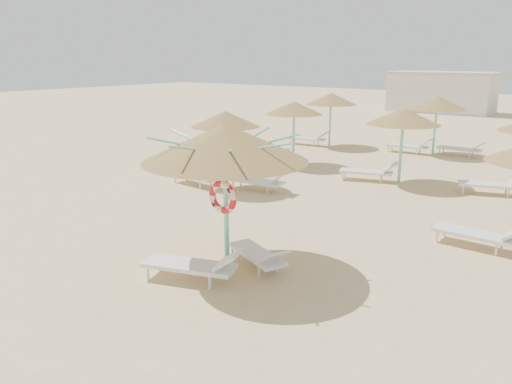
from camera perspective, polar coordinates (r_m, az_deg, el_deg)
The scene contains 6 objects.
ground at distance 11.03m, azimuth -2.89°, elevation -8.24°, with size 120.00×120.00×0.00m, color #D2B980.
main_palapa at distance 10.24m, azimuth -3.55°, elevation 5.60°, with size 3.44×3.44×3.08m.
lounger_main_a at distance 10.17m, azimuth -6.95°, elevation -8.24°, with size 2.13×1.24×0.74m.
lounger_main_b at distance 10.70m, azimuth 0.39°, elevation -7.16°, with size 1.86×1.22×0.65m.
palapa_field at distance 20.00m, azimuth 16.79°, elevation 8.50°, with size 13.88×13.92×2.68m.
service_hut at distance 44.67m, azimuth 20.45°, elevation 10.69°, with size 8.40×4.40×3.25m.
Camera 1 is at (6.43, -7.82, 4.37)m, focal length 35.00 mm.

